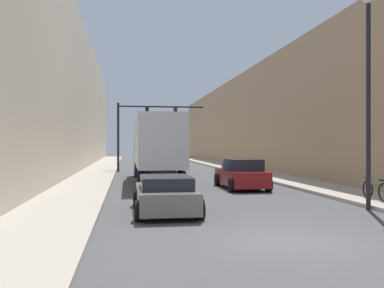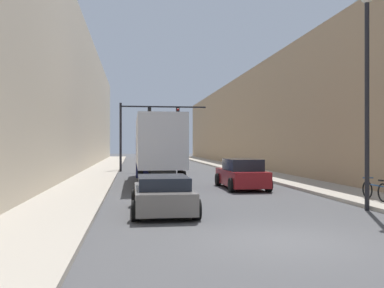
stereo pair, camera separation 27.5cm
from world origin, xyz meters
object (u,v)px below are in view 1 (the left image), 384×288
object	(u,v)px
semi_truck	(155,147)
sedan_car	(165,194)
street_lamp	(368,73)
suv_car	(241,174)
parked_bicycle	(376,190)
traffic_signal_gantry	(140,123)

from	to	relation	value
semi_truck	sedan_car	size ratio (longest dim) A/B	2.76
sedan_car	street_lamp	size ratio (longest dim) A/B	0.57
street_lamp	sedan_car	bearing A→B (deg)	175.78
sedan_car	suv_car	world-z (taller)	suv_car
suv_car	street_lamp	world-z (taller)	street_lamp
parked_bicycle	suv_car	bearing A→B (deg)	119.63
suv_car	parked_bicycle	xyz separation A→B (m)	(3.69, -6.48, -0.22)
parked_bicycle	traffic_signal_gantry	bearing A→B (deg)	111.31
traffic_signal_gantry	parked_bicycle	distance (m)	23.76
semi_truck	street_lamp	distance (m)	14.21
street_lamp	suv_car	bearing A→B (deg)	107.47
sedan_car	street_lamp	bearing A→B (deg)	-4.22
traffic_signal_gantry	parked_bicycle	world-z (taller)	traffic_signal_gantry
semi_truck	suv_car	distance (m)	6.20
semi_truck	parked_bicycle	xyz separation A→B (m)	(7.96, -10.74, -1.67)
street_lamp	parked_bicycle	world-z (taller)	street_lamp
traffic_signal_gantry	street_lamp	xyz separation A→B (m)	(7.34, -23.33, 0.71)
suv_car	street_lamp	size ratio (longest dim) A/B	0.60
semi_truck	traffic_signal_gantry	xyz separation A→B (m)	(-0.57, 11.13, 1.99)
semi_truck	traffic_signal_gantry	size ratio (longest dim) A/B	1.61
sedan_car	street_lamp	distance (m)	8.40
suv_car	parked_bicycle	world-z (taller)	suv_car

